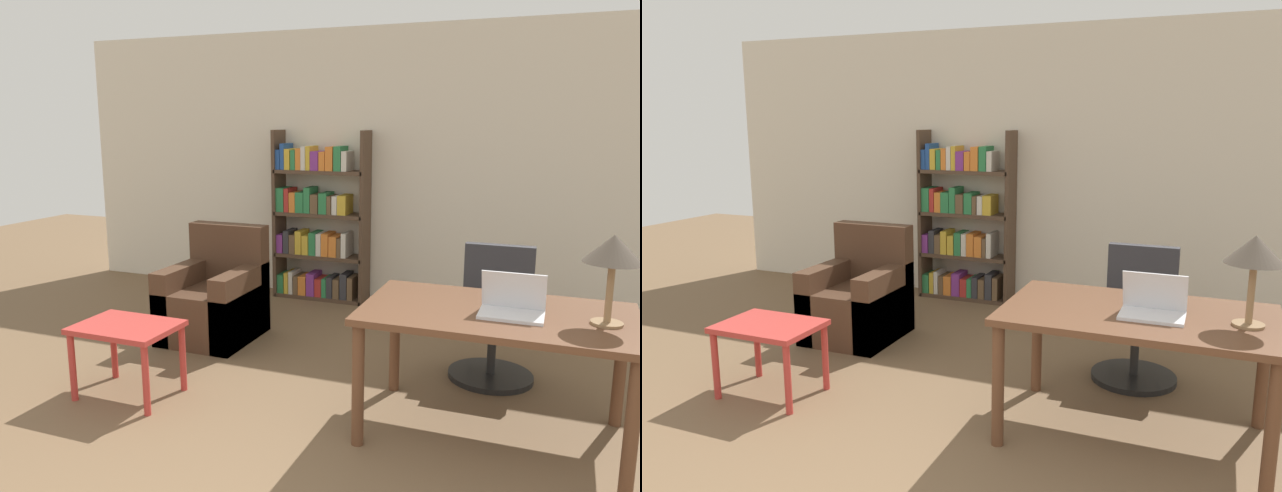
{
  "view_description": "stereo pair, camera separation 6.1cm",
  "coord_description": "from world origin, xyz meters",
  "views": [
    {
      "loc": [
        1.16,
        -1.47,
        1.8
      ],
      "look_at": [
        -0.31,
        2.23,
        1.0
      ],
      "focal_mm": 35.0,
      "sensor_mm": 36.0,
      "label": 1
    },
    {
      "loc": [
        1.22,
        -1.44,
        1.8
      ],
      "look_at": [
        -0.31,
        2.23,
        1.0
      ],
      "focal_mm": 35.0,
      "sensor_mm": 36.0,
      "label": 2
    }
  ],
  "objects": [
    {
      "name": "office_chair",
      "position": [
        0.75,
        2.93,
        0.41
      ],
      "size": [
        0.59,
        0.59,
        0.93
      ],
      "color": "black",
      "rests_on": "ground_plane"
    },
    {
      "name": "wall_back",
      "position": [
        0.0,
        4.53,
        1.35
      ],
      "size": [
        8.0,
        0.06,
        2.7
      ],
      "color": "beige",
      "rests_on": "ground_plane"
    },
    {
      "name": "laptop",
      "position": [
        0.93,
        1.98,
        0.81
      ],
      "size": [
        0.34,
        0.24,
        0.24
      ],
      "color": "silver",
      "rests_on": "desk"
    },
    {
      "name": "side_table_blue",
      "position": [
        -1.46,
        1.69,
        0.42
      ],
      "size": [
        0.65,
        0.47,
        0.49
      ],
      "color": "#B2332D",
      "rests_on": "ground_plane"
    },
    {
      "name": "armchair",
      "position": [
        -1.53,
        2.91,
        0.31
      ],
      "size": [
        0.7,
        0.76,
        0.93
      ],
      "color": "#472D1E",
      "rests_on": "ground_plane"
    },
    {
      "name": "bookshelf",
      "position": [
        -1.18,
        4.34,
        0.77
      ],
      "size": [
        0.97,
        0.28,
        1.72
      ],
      "color": "#4C3828",
      "rests_on": "ground_plane"
    },
    {
      "name": "table_lamp",
      "position": [
        1.41,
        2.0,
        1.14
      ],
      "size": [
        0.3,
        0.3,
        0.48
      ],
      "color": "olive",
      "rests_on": "desk"
    },
    {
      "name": "desk",
      "position": [
        0.84,
        2.03,
        0.66
      ],
      "size": [
        1.5,
        0.91,
        0.75
      ],
      "color": "brown",
      "rests_on": "ground_plane"
    }
  ]
}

